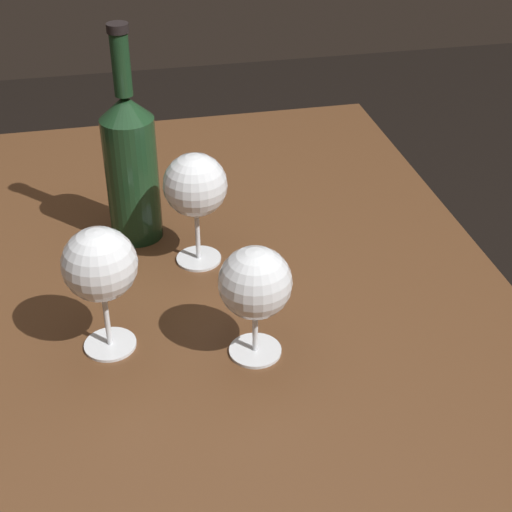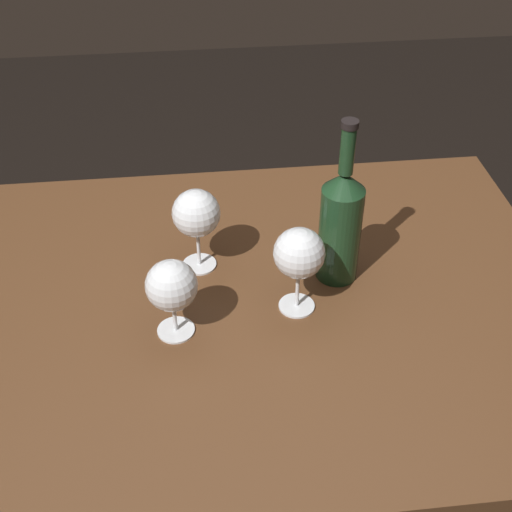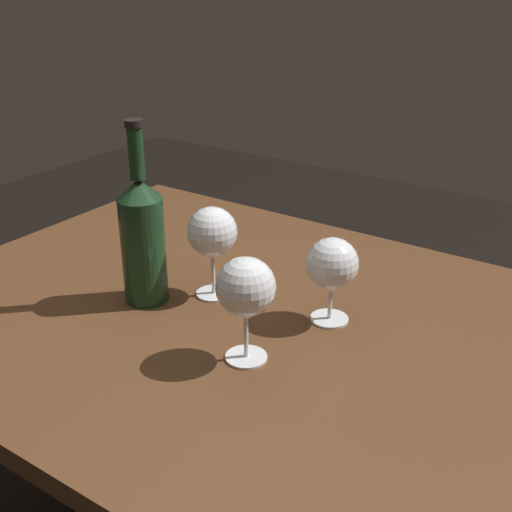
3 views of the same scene
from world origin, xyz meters
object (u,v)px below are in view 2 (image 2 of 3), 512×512
Objects in this scene: wine_glass_left at (196,214)px; wine_glass_centre at (172,287)px; wine_glass_right at (299,254)px; wine_bottle at (341,223)px.

wine_glass_centre is (0.05, 0.18, -0.02)m from wine_glass_left.
wine_glass_right is at bearing -170.16° from wine_glass_centre.
wine_glass_left is 1.13× the size of wine_glass_centre.
wine_glass_left is 1.00× the size of wine_glass_right.
wine_glass_right is (-0.17, 0.14, 0.00)m from wine_glass_left.
wine_glass_left is at bearing -39.18° from wine_glass_right.
wine_bottle is at bearing 167.68° from wine_glass_left.
wine_glass_centre is 0.46× the size of wine_bottle.
wine_bottle reaches higher than wine_glass_centre.
wine_glass_centre is at bearing 21.20° from wine_bottle.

